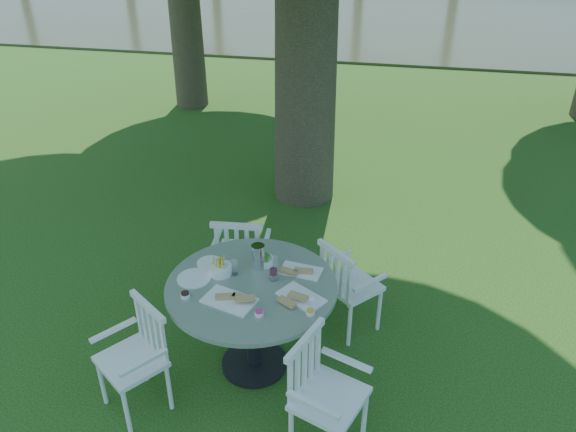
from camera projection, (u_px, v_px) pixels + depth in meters
The scene contains 7 objects.
ground at pixel (284, 300), 5.59m from camera, with size 140.00×140.00×0.00m, color #14380B.
table at pixel (252, 302), 4.48m from camera, with size 1.35×1.35×0.86m.
chair_ne at pixel (344, 282), 4.95m from camera, with size 0.63×0.63×0.91m.
chair_nw at pixel (240, 253), 5.31m from camera, with size 0.52×0.49×0.94m.
chair_sw at pixel (141, 349), 4.22m from camera, with size 0.62×0.62×0.90m.
chair_se at pixel (318, 386), 3.88m from camera, with size 0.58×0.60×0.94m.
tableware at pixel (248, 272), 4.45m from camera, with size 1.22×0.78×0.22m.
Camera 1 is at (0.93, -4.33, 3.51)m, focal length 35.00 mm.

